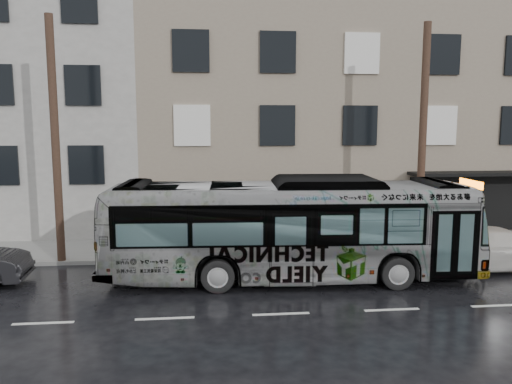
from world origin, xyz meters
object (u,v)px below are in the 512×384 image
at_px(utility_pole_rear, 55,141).
at_px(bus, 290,229).
at_px(white_sedan, 499,248).
at_px(sign_post, 445,221).
at_px(utility_pole_front, 423,140).

height_order(utility_pole_rear, bus, utility_pole_rear).
bearing_deg(white_sedan, sign_post, 24.82).
height_order(utility_pole_front, sign_post, utility_pole_front).
xyz_separation_m(utility_pole_rear, white_sedan, (16.10, -2.19, -3.89)).
distance_m(sign_post, white_sedan, 2.48).
height_order(utility_pole_rear, white_sedan, utility_pole_rear).
relative_size(utility_pole_front, utility_pole_rear, 1.00).
height_order(sign_post, white_sedan, sign_post).
relative_size(utility_pole_front, sign_post, 3.75).
bearing_deg(bus, utility_pole_front, -62.33).
bearing_deg(utility_pole_rear, sign_post, 0.00).
distance_m(utility_pole_front, utility_pole_rear, 14.00).
relative_size(utility_pole_front, white_sedan, 1.72).
bearing_deg(sign_post, white_sedan, -65.52).
bearing_deg(utility_pole_front, sign_post, 0.00).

